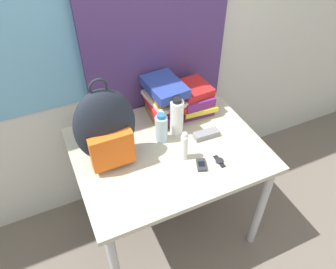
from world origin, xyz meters
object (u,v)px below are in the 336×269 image
(book_stack_left, at_px, (164,99))
(book_stack_center, at_px, (192,98))
(sports_bottle, at_px, (177,117))
(backpack, at_px, (106,129))
(cell_phone, at_px, (201,165))
(water_bottle, at_px, (161,128))
(sunscreen_bottle, at_px, (184,147))
(wristwatch, at_px, (219,161))
(sunglasses_case, at_px, (206,134))

(book_stack_left, relative_size, book_stack_center, 1.03)
(sports_bottle, bearing_deg, backpack, -173.29)
(book_stack_left, xyz_separation_m, cell_phone, (0.01, -0.47, -0.12))
(water_bottle, relative_size, cell_phone, 1.93)
(sunscreen_bottle, distance_m, wristwatch, 0.21)
(water_bottle, xyz_separation_m, sports_bottle, (0.11, 0.03, 0.03))
(book_stack_left, bearing_deg, cell_phone, -88.86)
(cell_phone, distance_m, wristwatch, 0.11)
(cell_phone, bearing_deg, wristwatch, -6.90)
(wristwatch, bearing_deg, backpack, 152.98)
(book_stack_center, xyz_separation_m, cell_phone, (-0.19, -0.47, -0.08))
(wristwatch, bearing_deg, sunscreen_bottle, 146.52)
(cell_phone, bearing_deg, backpack, 148.80)
(backpack, distance_m, sunglasses_case, 0.60)
(book_stack_left, relative_size, cell_phone, 3.01)
(book_stack_center, relative_size, sunscreen_bottle, 1.58)
(sunglasses_case, relative_size, wristwatch, 1.61)
(book_stack_left, xyz_separation_m, sunglasses_case, (0.15, -0.28, -0.11))
(book_stack_center, height_order, sunscreen_bottle, book_stack_center)
(water_bottle, bearing_deg, sunscreen_bottle, -73.71)
(sunscreen_bottle, relative_size, sunglasses_case, 1.18)
(sports_bottle, height_order, wristwatch, sports_bottle)
(sunscreen_bottle, height_order, wristwatch, sunscreen_bottle)
(cell_phone, bearing_deg, sunscreen_bottle, 121.48)
(sports_bottle, height_order, sunscreen_bottle, sports_bottle)
(sports_bottle, distance_m, wristwatch, 0.35)
(backpack, bearing_deg, sunglasses_case, -6.60)
(sports_bottle, distance_m, cell_phone, 0.32)
(book_stack_center, xyz_separation_m, sports_bottle, (-0.19, -0.16, 0.03))
(book_stack_center, height_order, water_bottle, water_bottle)
(wristwatch, bearing_deg, sunglasses_case, 80.91)
(water_bottle, height_order, sunglasses_case, water_bottle)
(water_bottle, xyz_separation_m, cell_phone, (0.11, -0.28, -0.08))
(sports_bottle, bearing_deg, water_bottle, -164.78)
(book_stack_center, height_order, wristwatch, book_stack_center)
(cell_phone, xyz_separation_m, sunglasses_case, (0.14, 0.19, 0.01))
(sunglasses_case, bearing_deg, sports_bottle, 140.32)
(backpack, relative_size, cell_phone, 5.24)
(water_bottle, distance_m, sports_bottle, 0.12)
(water_bottle, relative_size, sports_bottle, 0.78)
(backpack, relative_size, book_stack_center, 1.79)
(backpack, distance_m, cell_phone, 0.54)
(water_bottle, distance_m, cell_phone, 0.31)
(water_bottle, height_order, wristwatch, water_bottle)
(backpack, height_order, water_bottle, backpack)
(book_stack_center, distance_m, water_bottle, 0.35)
(book_stack_left, distance_m, sunscreen_bottle, 0.38)
(cell_phone, height_order, sunglasses_case, sunglasses_case)
(sunscreen_bottle, bearing_deg, cell_phone, -58.52)
(sunglasses_case, distance_m, wristwatch, 0.21)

